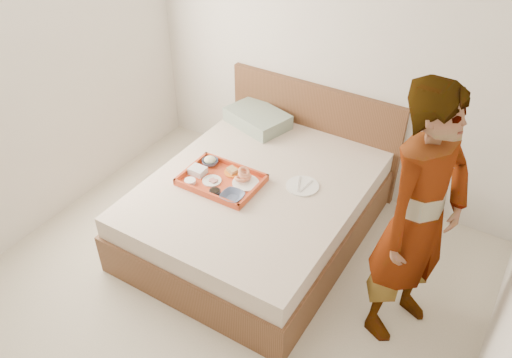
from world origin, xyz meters
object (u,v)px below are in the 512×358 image
object	(u,v)px
tray	(221,180)
person	(419,220)
bed	(257,208)
dinner_plate	(302,186)

from	to	relation	value
tray	person	world-z (taller)	person
bed	dinner_plate	xyz separation A→B (m)	(0.33, 0.14, 0.27)
bed	person	world-z (taller)	person
tray	dinner_plate	xyz separation A→B (m)	(0.56, 0.29, -0.02)
dinner_plate	person	world-z (taller)	person
tray	person	xyz separation A→B (m)	(1.53, -0.10, 0.37)
person	bed	bearing A→B (deg)	100.40
bed	person	bearing A→B (deg)	-10.68
bed	tray	bearing A→B (deg)	-148.41
bed	person	size ratio (longest dim) A/B	1.08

